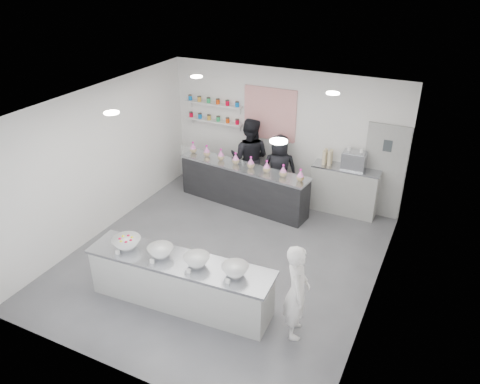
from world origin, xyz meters
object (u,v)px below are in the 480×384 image
at_px(prep_counter, 180,282).
at_px(staff_right, 279,169).
at_px(espresso_machine, 354,161).
at_px(espresso_ledge, 344,190).
at_px(back_bar, 243,186).
at_px(woman_prep, 297,292).
at_px(staff_left, 250,158).

xyz_separation_m(prep_counter, staff_right, (0.12, 4.01, 0.39)).
bearing_deg(prep_counter, staff_right, 84.76).
bearing_deg(espresso_machine, prep_counter, -112.54).
distance_m(prep_counter, espresso_machine, 4.62).
bearing_deg(espresso_ledge, staff_right, -173.06).
distance_m(back_bar, woman_prep, 4.14).
xyz_separation_m(back_bar, staff_right, (0.66, 0.51, 0.33)).
height_order(espresso_ledge, staff_right, staff_right).
distance_m(staff_left, staff_right, 0.75).
distance_m(espresso_ledge, woman_prep, 4.03).
height_order(espresso_ledge, staff_left, staff_left).
relative_size(prep_counter, woman_prep, 2.00).
height_order(espresso_machine, woman_prep, woman_prep).
distance_m(back_bar, staff_left, 0.69).
bearing_deg(woman_prep, back_bar, 16.29).
distance_m(prep_counter, espresso_ledge, 4.49).
bearing_deg(woman_prep, staff_left, 13.30).
height_order(prep_counter, espresso_machine, espresso_machine).
height_order(back_bar, espresso_machine, espresso_machine).
bearing_deg(back_bar, espresso_ledge, 24.92).
bearing_deg(staff_right, espresso_ledge, 164.11).
distance_m(espresso_ledge, staff_left, 2.26).
bearing_deg(espresso_ledge, prep_counter, -110.94).
distance_m(back_bar, espresso_ledge, 2.25).
bearing_deg(prep_counter, espresso_machine, 64.00).
distance_m(espresso_machine, woman_prep, 4.04).
height_order(espresso_machine, staff_right, staff_right).
xyz_separation_m(back_bar, staff_left, (-0.08, 0.50, 0.47)).
bearing_deg(espresso_machine, staff_left, -175.52).
height_order(prep_counter, staff_right, staff_right).
relative_size(prep_counter, staff_left, 1.64).
height_order(back_bar, espresso_ledge, espresso_ledge).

